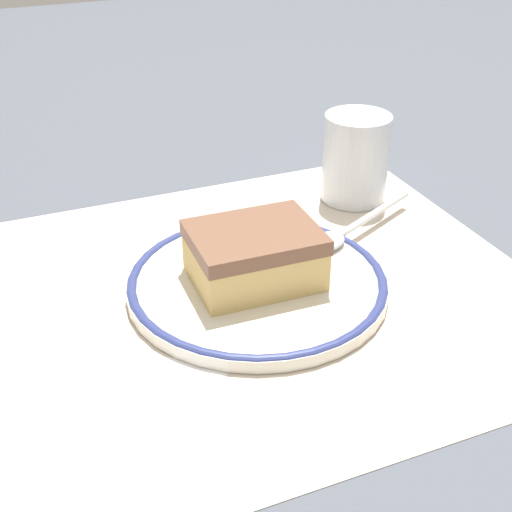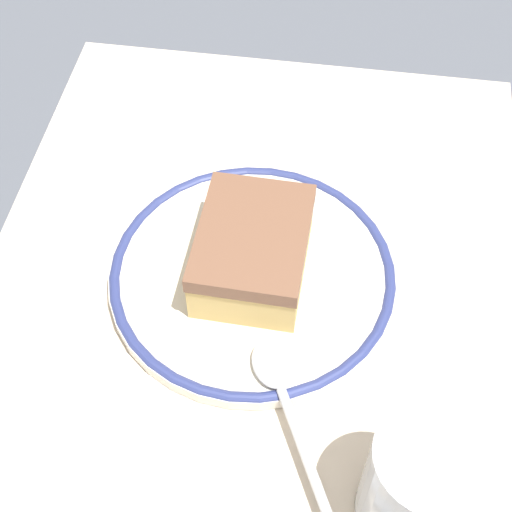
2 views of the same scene
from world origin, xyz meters
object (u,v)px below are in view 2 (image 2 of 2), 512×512
Objects in this scene: napkin at (166,140)px; plate at (256,275)px; spoon at (284,396)px; cup at (419,489)px; cake_slice at (248,250)px.

plate is at bearing -143.58° from napkin.
spoon is 1.11× the size of napkin.
spoon is at bearing 55.69° from cup.
plate is 0.17m from napkin.
plate is 0.03m from cake_slice.
cup reaches higher than napkin.
cup reaches higher than plate.
cup reaches higher than cake_slice.
napkin is (0.23, 0.13, -0.01)m from spoon.
cup reaches higher than spoon.
cup is (-0.15, -0.12, 0.03)m from plate.
cup is (-0.06, -0.08, 0.02)m from spoon.
napkin is at bearing 35.25° from cake_slice.
napkin is at bearing 36.42° from plate.
spoon is at bearing -158.93° from cake_slice.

